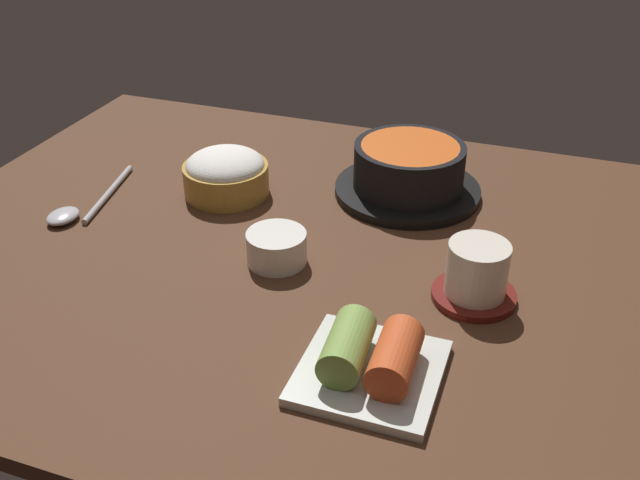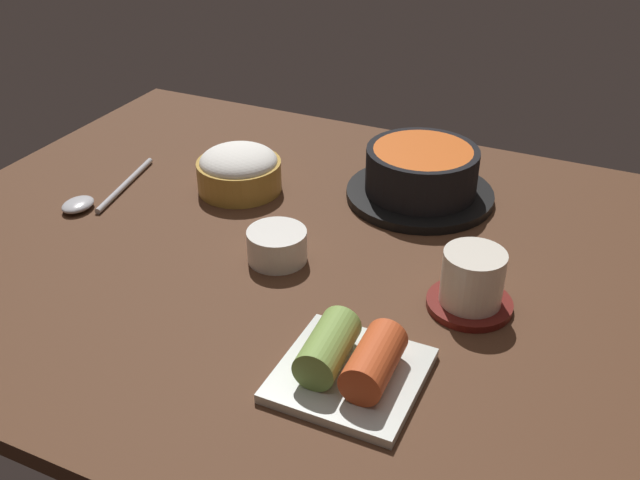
% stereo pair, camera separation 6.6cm
% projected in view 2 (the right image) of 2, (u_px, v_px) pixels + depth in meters
% --- Properties ---
extents(dining_table, '(1.00, 0.76, 0.02)m').
position_uv_depth(dining_table, '(312.00, 257.00, 0.87)').
color(dining_table, '#4C2D1C').
rests_on(dining_table, ground).
extents(stone_pot, '(0.20, 0.20, 0.07)m').
position_uv_depth(stone_pot, '(421.00, 175.00, 0.95)').
color(stone_pot, black).
rests_on(stone_pot, dining_table).
extents(rice_bowl, '(0.11, 0.11, 0.06)m').
position_uv_depth(rice_bowl, '(239.00, 169.00, 0.98)').
color(rice_bowl, '#B78C38').
rests_on(rice_bowl, dining_table).
extents(tea_cup_with_saucer, '(0.09, 0.09, 0.07)m').
position_uv_depth(tea_cup_with_saucer, '(472.00, 282.00, 0.75)').
color(tea_cup_with_saucer, maroon).
rests_on(tea_cup_with_saucer, dining_table).
extents(banchan_cup_center, '(0.07, 0.07, 0.04)m').
position_uv_depth(banchan_cup_center, '(277.00, 245.00, 0.83)').
color(banchan_cup_center, white).
rests_on(banchan_cup_center, dining_table).
extents(kimchi_plate, '(0.13, 0.13, 0.05)m').
position_uv_depth(kimchi_plate, '(350.00, 363.00, 0.66)').
color(kimchi_plate, silver).
rests_on(kimchi_plate, dining_table).
extents(spoon, '(0.05, 0.18, 0.01)m').
position_uv_depth(spoon, '(94.00, 198.00, 0.96)').
color(spoon, '#B7B7BC').
rests_on(spoon, dining_table).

